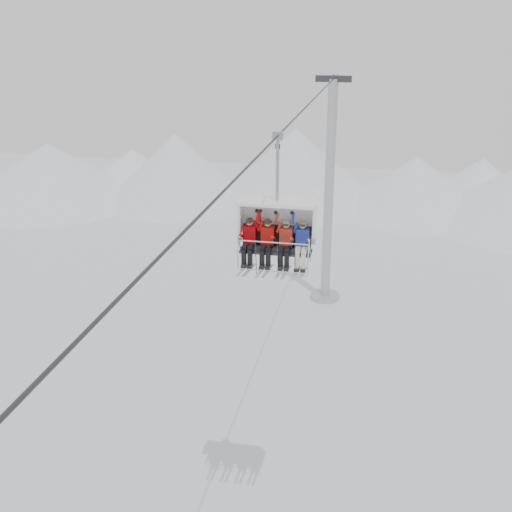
% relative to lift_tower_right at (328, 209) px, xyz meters
% --- Properties ---
extents(ridgeline, '(72.00, 21.00, 7.00)m').
position_rel_lift_tower_right_xyz_m(ridgeline, '(-1.58, 20.05, -2.94)').
color(ridgeline, white).
rests_on(ridgeline, ground).
extents(lift_tower_right, '(2.00, 1.80, 13.48)m').
position_rel_lift_tower_right_xyz_m(lift_tower_right, '(0.00, 0.00, 0.00)').
color(lift_tower_right, '#ACAFB3').
rests_on(lift_tower_right, ground).
extents(haul_cable, '(0.06, 50.00, 0.06)m').
position_rel_lift_tower_right_xyz_m(haul_cable, '(0.00, -22.00, 7.52)').
color(haul_cable, '#313137').
rests_on(haul_cable, lift_tower_left).
extents(chairlift_carrier, '(2.29, 1.17, 3.98)m').
position_rel_lift_tower_right_xyz_m(chairlift_carrier, '(0.00, -18.72, 4.88)').
color(chairlift_carrier, black).
rests_on(chairlift_carrier, haul_cable).
extents(skier_far_left, '(0.39, 1.69, 1.57)m').
position_rel_lift_tower_right_xyz_m(skier_far_left, '(-0.81, -19.02, 4.41)').
color(skier_far_left, '#AF0308').
rests_on(skier_far_left, chairlift_carrier).
extents(skier_center_left, '(0.39, 1.69, 1.57)m').
position_rel_lift_tower_right_xyz_m(skier_center_left, '(-0.26, -19.02, 4.41)').
color(skier_center_left, red).
rests_on(skier_center_left, chairlift_carrier).
extents(skier_center_right, '(0.38, 1.69, 1.54)m').
position_rel_lift_tower_right_xyz_m(skier_center_right, '(0.30, -19.02, 4.41)').
color(skier_center_right, red).
rests_on(skier_center_right, chairlift_carrier).
extents(skier_far_right, '(0.39, 1.69, 1.57)m').
position_rel_lift_tower_right_xyz_m(skier_far_right, '(0.79, -19.02, 4.41)').
color(skier_far_right, '#25379F').
rests_on(skier_far_right, chairlift_carrier).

